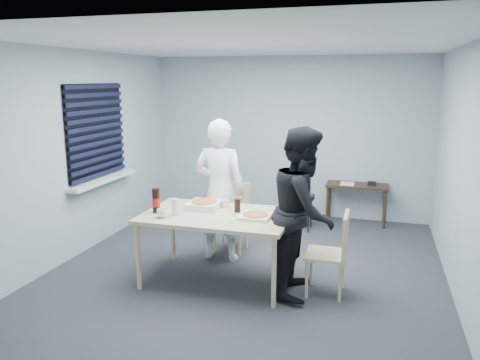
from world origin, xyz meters
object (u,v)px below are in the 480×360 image
(mug_a, at_px, (163,213))
(soda_bottle, at_px, (156,201))
(person_white, at_px, (220,190))
(backpack, at_px, (301,185))
(chair_far, at_px, (233,212))
(mug_b, at_px, (225,204))
(person_black, at_px, (303,212))
(stool, at_px, (301,204))
(chair_right, at_px, (335,248))
(side_table, at_px, (357,189))
(dining_table, at_px, (217,219))

(mug_a, height_order, soda_bottle, soda_bottle)
(person_white, relative_size, backpack, 4.75)
(mug_a, bearing_deg, chair_far, 74.20)
(mug_a, distance_m, mug_b, 0.77)
(person_black, bearing_deg, stool, 9.56)
(mug_b, bearing_deg, mug_a, -132.00)
(person_black, xyz_separation_m, stool, (-0.35, 2.11, -0.50))
(chair_right, distance_m, stool, 2.21)
(side_table, distance_m, mug_b, 2.77)
(side_table, bearing_deg, mug_b, -119.98)
(dining_table, relative_size, mug_a, 13.06)
(chair_far, bearing_deg, side_table, 47.10)
(backpack, bearing_deg, person_white, -108.87)
(stool, xyz_separation_m, backpack, (0.00, -0.01, 0.29))
(mug_a, relative_size, soda_bottle, 0.45)
(stool, distance_m, backpack, 0.29)
(dining_table, distance_m, side_table, 3.01)
(chair_right, height_order, backpack, chair_right)
(chair_far, distance_m, mug_b, 0.83)
(chair_far, height_order, side_table, chair_far)
(person_black, bearing_deg, mug_a, 101.68)
(chair_right, xyz_separation_m, person_white, (-1.47, 0.63, 0.37))
(chair_right, relative_size, mug_b, 8.90)
(person_white, distance_m, mug_a, 1.00)
(chair_right, relative_size, backpack, 2.39)
(dining_table, xyz_separation_m, chair_right, (1.28, 0.02, -0.21))
(dining_table, xyz_separation_m, mug_b, (0.00, 0.28, 0.11))
(mug_b, bearing_deg, soda_bottle, -148.19)
(dining_table, distance_m, soda_bottle, 0.70)
(chair_far, height_order, mug_b, chair_far)
(chair_right, bearing_deg, dining_table, -178.96)
(chair_right, relative_size, mug_a, 7.24)
(mug_a, bearing_deg, soda_bottle, 133.39)
(mug_a, distance_m, soda_bottle, 0.24)
(dining_table, distance_m, mug_a, 0.60)
(stool, relative_size, backpack, 1.34)
(person_white, height_order, mug_a, person_white)
(person_white, bearing_deg, stool, -118.29)
(person_black, distance_m, soda_bottle, 1.62)
(person_black, height_order, mug_a, person_black)
(chair_right, xyz_separation_m, mug_a, (-1.80, -0.32, 0.32))
(side_table, distance_m, backpack, 0.98)
(person_white, distance_m, mug_b, 0.43)
(stool, distance_m, mug_a, 2.69)
(chair_right, xyz_separation_m, person_black, (-0.33, -0.01, 0.37))
(side_table, relative_size, soda_bottle, 3.41)
(chair_far, height_order, stool, chair_far)
(dining_table, distance_m, chair_far, 1.07)
(mug_b, bearing_deg, dining_table, -90.39)
(chair_far, distance_m, chair_right, 1.74)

